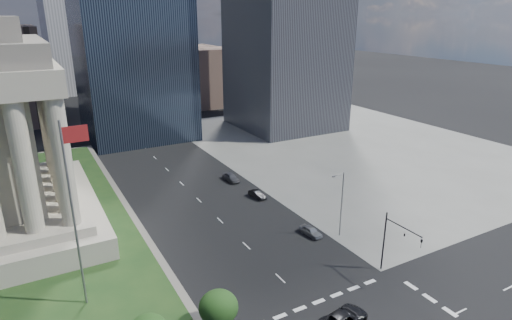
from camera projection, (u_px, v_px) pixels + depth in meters
ground at (128, 132)px, 119.31m from camera, size 500.00×500.00×0.00m
sidewalk_ne at (351, 145)px, 107.36m from camera, size 68.00×90.00×0.03m
flagpole at (74, 207)px, 42.17m from camera, size 2.52×0.24×20.00m
midrise_glass at (129, 19)px, 106.40m from camera, size 26.00×26.00×60.00m
building_filler_ne at (195, 75)px, 155.60m from camera, size 20.00×30.00×20.00m
traffic_signal_ne at (396, 239)px, 51.96m from camera, size 0.30×5.74×8.00m
street_lamp_north at (341, 201)px, 61.56m from camera, size 2.13×0.22×10.00m
pickup_truck at (344, 318)px, 44.89m from camera, size 6.31×3.65×1.65m
parked_sedan_near at (311, 231)px, 63.29m from camera, size 4.13×2.05×1.36m
parked_sedan_mid at (257, 194)px, 76.26m from camera, size 3.97×1.96×1.25m
parked_sedan_far at (231, 177)px, 83.93m from camera, size 4.68×2.03×1.57m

